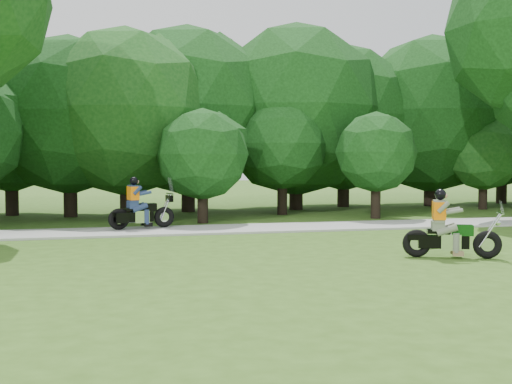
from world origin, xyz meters
name	(u,v)px	position (x,y,z in m)	size (l,w,h in m)	color
ground	(397,276)	(0.00, 0.00, 0.00)	(100.00, 100.00, 0.00)	#345518
walkway	(276,228)	(0.00, 8.00, 0.03)	(60.00, 2.20, 0.06)	#989893
tree_line	(261,119)	(1.21, 14.58, 3.67)	(40.56, 11.86, 7.64)	black
chopper_motorcycle	(447,233)	(1.99, 1.70, 0.54)	(1.98, 1.10, 1.46)	black
touring_motorcycle	(138,210)	(-4.06, 8.41, 0.61)	(1.97, 0.93, 1.52)	black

